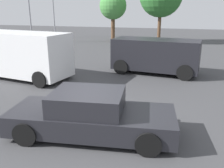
% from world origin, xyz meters
% --- Properties ---
extents(ground_plane, '(80.00, 80.00, 0.00)m').
position_xyz_m(ground_plane, '(0.00, 0.00, 0.00)').
color(ground_plane, '#424244').
extents(sedan_foreground, '(4.73, 2.31, 1.28)m').
position_xyz_m(sedan_foreground, '(0.00, -0.12, 0.59)').
color(sedan_foreground, '#232328').
rests_on(sedan_foreground, ground_plane).
extents(van_white, '(5.12, 2.74, 2.30)m').
position_xyz_m(van_white, '(-5.41, 4.45, 1.24)').
color(van_white, white).
rests_on(van_white, ground_plane).
extents(suv_dark, '(4.71, 2.41, 1.86)m').
position_xyz_m(suv_dark, '(0.92, 7.31, 1.02)').
color(suv_dark, black).
rests_on(suv_dark, ground_plane).
extents(tree_back_center, '(2.88, 2.88, 5.16)m').
position_xyz_m(tree_back_center, '(-5.23, 20.27, 3.68)').
color(tree_back_center, brown).
rests_on(tree_back_center, ground_plane).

